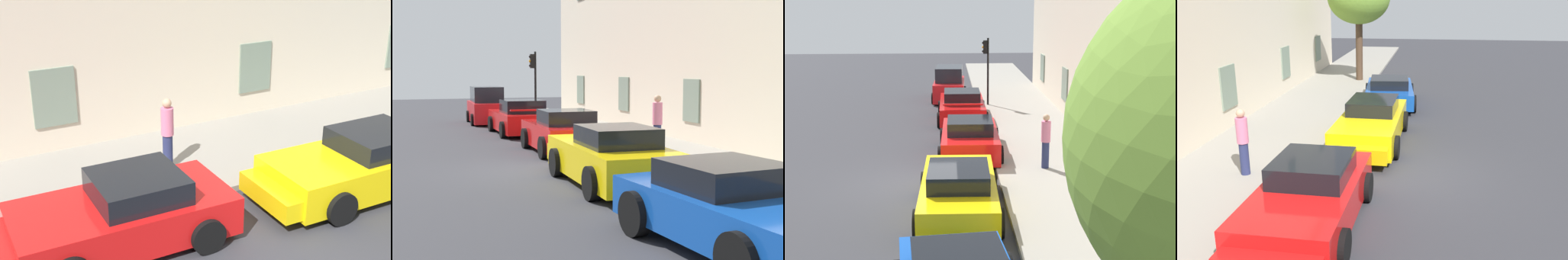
# 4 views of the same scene
# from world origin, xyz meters

# --- Properties ---
(ground_plane) EXTENTS (80.00, 80.00, 0.00)m
(ground_plane) POSITION_xyz_m (0.00, 0.00, 0.00)
(ground_plane) COLOR #333338
(sidewalk) EXTENTS (60.00, 3.91, 0.14)m
(sidewalk) POSITION_xyz_m (0.00, 4.48, 0.07)
(sidewalk) COLOR gray
(sidewalk) RESTS_ON ground
(sportscar_red_lead) EXTENTS (4.82, 2.23, 1.44)m
(sportscar_red_lead) POSITION_xyz_m (-9.02, 1.64, 0.62)
(sportscar_red_lead) COLOR red
(sportscar_red_lead) RESTS_ON ground
(sportscar_yellow_flank) EXTENTS (4.54, 2.25, 1.39)m
(sportscar_yellow_flank) POSITION_xyz_m (-3.24, 1.77, 0.62)
(sportscar_yellow_flank) COLOR red
(sportscar_yellow_flank) RESTS_ON ground
(sportscar_white_middle) EXTENTS (5.06, 2.22, 1.40)m
(sportscar_white_middle) POSITION_xyz_m (2.29, 1.25, 0.63)
(sportscar_white_middle) COLOR yellow
(sportscar_white_middle) RESTS_ON ground
(hatchback_parked) EXTENTS (3.79, 1.91, 1.84)m
(hatchback_parked) POSITION_xyz_m (-14.12, 1.09, 0.82)
(hatchback_parked) COLOR red
(hatchback_parked) RESTS_ON ground
(traffic_light) EXTENTS (0.22, 0.36, 3.39)m
(traffic_light) POSITION_xyz_m (-11.92, 2.97, 2.46)
(traffic_light) COLOR black
(traffic_light) RESTS_ON sidewalk
(pedestrian_admiring) EXTENTS (0.32, 0.32, 1.77)m
(pedestrian_admiring) POSITION_xyz_m (-1.01, 4.11, 1.07)
(pedestrian_admiring) COLOR navy
(pedestrian_admiring) RESTS_ON sidewalk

